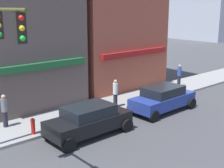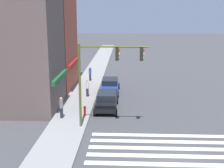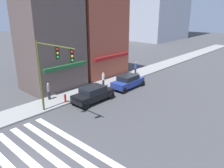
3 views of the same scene
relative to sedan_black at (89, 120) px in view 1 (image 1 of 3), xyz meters
name	(u,v)px [view 1 (image 1 of 3)]	position (x,y,z in m)	size (l,w,h in m)	color
storefront_row	(71,2)	(3.69, 6.80, 5.77)	(14.57, 5.30, 14.21)	brown
sedan_black	(89,120)	(0.00, 0.00, 0.00)	(4.41, 2.02, 1.59)	black
sedan_blue	(163,98)	(5.68, 0.00, 0.00)	(4.44, 2.02, 1.59)	navy
pedestrian_blue_shirt	(179,75)	(10.96, 2.76, 0.23)	(0.32, 0.32, 1.77)	#23232D
pedestrian_white_shirt	(115,93)	(3.75, 2.22, 0.23)	(0.32, 0.32, 1.77)	#23232D
pedestrian_grey_coat	(4,110)	(-2.85, 3.54, 0.23)	(0.32, 0.32, 1.77)	#23232D
fire_hydrant	(33,125)	(-2.19, 1.70, -0.23)	(0.24, 0.24, 0.84)	red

